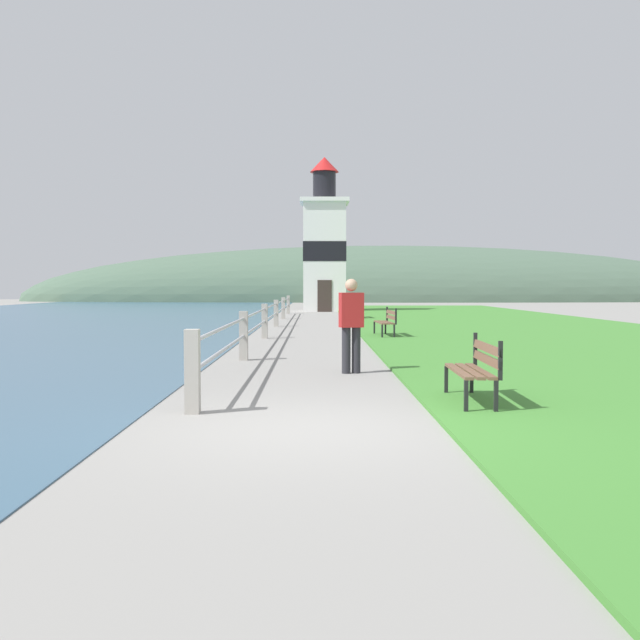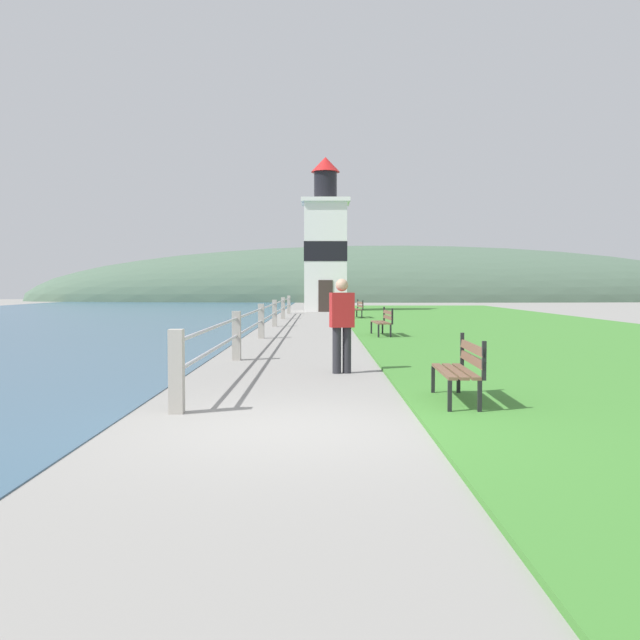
% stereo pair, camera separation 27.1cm
% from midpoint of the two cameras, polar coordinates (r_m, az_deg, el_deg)
% --- Properties ---
extents(ground_plane, '(160.00, 160.00, 0.00)m').
position_cam_midpoint_polar(ground_plane, '(8.15, -1.51, -8.71)').
color(ground_plane, gray).
extents(grass_verge, '(12.00, 59.16, 0.06)m').
position_cam_midpoint_polar(grass_verge, '(28.71, 14.92, -0.54)').
color(grass_verge, '#428433').
rests_on(grass_verge, ground_plane).
extents(seawall_railing, '(0.18, 32.70, 1.07)m').
position_cam_midpoint_polar(seawall_railing, '(25.33, -3.68, 0.50)').
color(seawall_railing, '#A8A399').
rests_on(seawall_railing, ground_plane).
extents(park_bench_near, '(0.52, 1.64, 0.94)m').
position_cam_midpoint_polar(park_bench_near, '(9.83, 12.16, -3.65)').
color(park_bench_near, brown).
rests_on(park_bench_near, ground_plane).
extents(park_bench_midway, '(0.57, 1.84, 0.94)m').
position_cam_midpoint_polar(park_bench_midway, '(22.61, 5.58, -0.02)').
color(park_bench_midway, brown).
rests_on(park_bench_midway, ground_plane).
extents(park_bench_far, '(0.62, 1.96, 0.94)m').
position_cam_midpoint_polar(park_bench_far, '(35.35, 3.36, 0.97)').
color(park_bench_far, brown).
rests_on(park_bench_far, ground_plane).
extents(lighthouse, '(3.10, 3.10, 9.90)m').
position_cam_midpoint_polar(lighthouse, '(46.16, 0.75, 5.90)').
color(lighthouse, white).
rests_on(lighthouse, ground_plane).
extents(person_strolling, '(0.47, 0.32, 1.75)m').
position_cam_midpoint_polar(person_strolling, '(13.18, 2.49, -0.18)').
color(person_strolling, '#28282D').
rests_on(person_strolling, ground_plane).
extents(distant_hillside, '(80.00, 16.00, 12.00)m').
position_cam_midpoint_polar(distant_hillside, '(77.84, 5.87, 1.52)').
color(distant_hillside, '#4C6651').
rests_on(distant_hillside, ground_plane).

